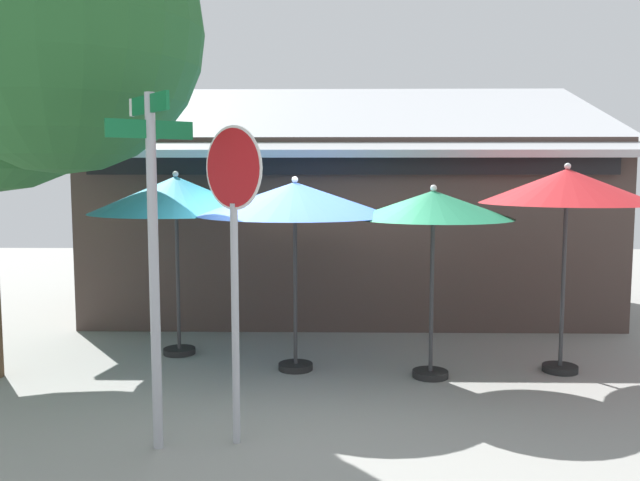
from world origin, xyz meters
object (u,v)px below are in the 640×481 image
(patio_umbrella_crimson_far_right, at_px, (567,188))
(street_sign_post, at_px, (153,238))
(patio_umbrella_teal_left, at_px, (176,196))
(patio_umbrella_forest_green_right, at_px, (433,207))
(patio_umbrella_royal_blue_center, at_px, (295,200))
(stop_sign, at_px, (234,225))

(patio_umbrella_crimson_far_right, bearing_deg, street_sign_post, -151.68)
(patio_umbrella_teal_left, distance_m, patio_umbrella_crimson_far_right, 5.06)
(street_sign_post, relative_size, patio_umbrella_forest_green_right, 1.36)
(street_sign_post, height_order, patio_umbrella_teal_left, street_sign_post)
(street_sign_post, distance_m, patio_umbrella_royal_blue_center, 2.69)
(street_sign_post, distance_m, patio_umbrella_forest_green_right, 3.54)
(street_sign_post, relative_size, patio_umbrella_teal_left, 1.27)
(patio_umbrella_royal_blue_center, bearing_deg, patio_umbrella_teal_left, 156.90)
(patio_umbrella_forest_green_right, bearing_deg, street_sign_post, -142.46)
(patio_umbrella_crimson_far_right, bearing_deg, patio_umbrella_royal_blue_center, 179.59)
(patio_umbrella_teal_left, bearing_deg, patio_umbrella_forest_green_right, -16.53)
(patio_umbrella_forest_green_right, bearing_deg, patio_umbrella_crimson_far_right, 8.79)
(street_sign_post, height_order, patio_umbrella_crimson_far_right, street_sign_post)
(street_sign_post, bearing_deg, stop_sign, 10.00)
(street_sign_post, distance_m, patio_umbrella_teal_left, 3.20)
(stop_sign, distance_m, patio_umbrella_teal_left, 3.26)
(street_sign_post, bearing_deg, patio_umbrella_royal_blue_center, 65.19)
(patio_umbrella_royal_blue_center, height_order, patio_umbrella_crimson_far_right, patio_umbrella_crimson_far_right)
(patio_umbrella_forest_green_right, bearing_deg, stop_sign, -135.95)
(patio_umbrella_royal_blue_center, xyz_separation_m, patio_umbrella_forest_green_right, (1.68, -0.28, -0.07))
(street_sign_post, height_order, stop_sign, street_sign_post)
(patio_umbrella_royal_blue_center, bearing_deg, patio_umbrella_forest_green_right, -9.58)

